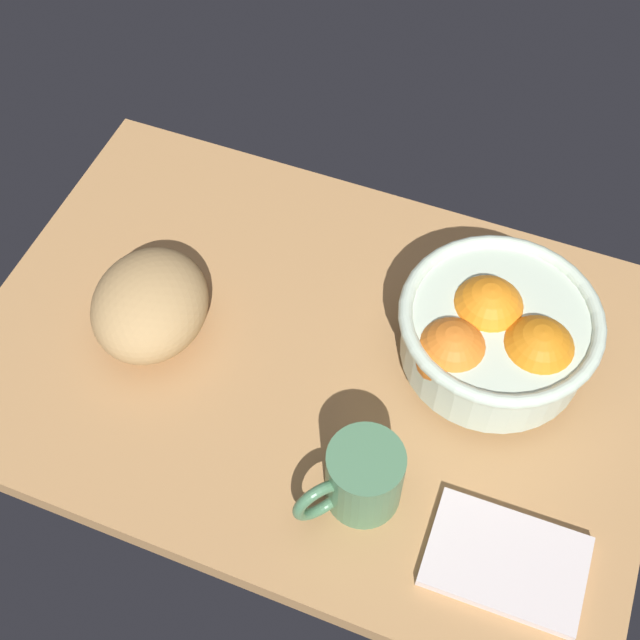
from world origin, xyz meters
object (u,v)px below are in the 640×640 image
Objects in this scene: fruit_bowl at (495,334)px; bread_loaf at (150,305)px; mug at (361,478)px; napkin_folded at (506,561)px.

fruit_bowl reaches higher than bread_loaf.
fruit_bowl is 2.09× the size of mug.
mug reaches higher than napkin_folded.
napkin_folded is at bearing -5.43° from mug.
bread_loaf is 0.98× the size of napkin_folded.
fruit_bowl is at bearing 13.64° from bread_loaf.
bread_loaf is 1.44× the size of mug.
mug is (-8.33, -20.67, -1.97)cm from fruit_bowl.
bread_loaf is at bearing 164.44° from napkin_folded.
bread_loaf is 48.22cm from napkin_folded.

